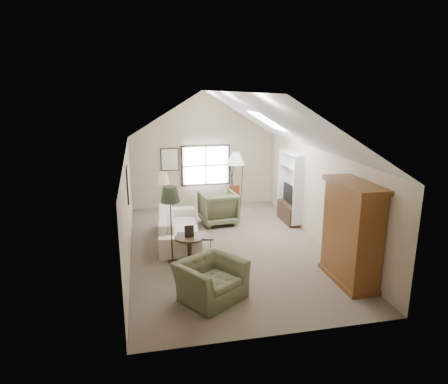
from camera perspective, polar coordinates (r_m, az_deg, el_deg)
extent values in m
cube|color=#6F5E4F|center=(10.68, 0.45, -7.82)|extent=(5.00, 8.00, 0.01)
cube|color=tan|center=(14.09, -3.04, 3.04)|extent=(5.00, 0.01, 2.50)
cube|color=tan|center=(6.66, 8.02, -10.69)|extent=(5.00, 0.01, 2.50)
cube|color=tan|center=(10.05, -13.60, -2.14)|extent=(0.01, 8.00, 2.50)
cube|color=tan|center=(11.06, 13.21, -0.58)|extent=(0.01, 8.00, 2.50)
cube|color=black|center=(14.03, -2.63, 3.83)|extent=(1.72, 0.08, 1.42)
cube|color=black|center=(10.22, -13.56, 1.03)|extent=(0.68, 0.04, 0.88)
cube|color=black|center=(13.85, -7.77, 4.62)|extent=(0.62, 0.04, 0.78)
cube|color=brown|center=(8.94, 17.76, -5.58)|extent=(0.60, 1.50, 2.20)
cube|color=white|center=(12.45, 9.43, 0.82)|extent=(0.32, 1.30, 2.10)
cube|color=#382316|center=(12.67, 9.19, -2.92)|extent=(0.34, 1.18, 0.60)
cube|color=black|center=(12.50, 9.31, -0.21)|extent=(0.05, 0.90, 0.55)
imported|color=silver|center=(11.06, -6.50, -4.89)|extent=(1.24, 2.80, 0.80)
imported|color=#5F6446|center=(8.11, -1.91, -12.44)|extent=(1.59, 1.55, 0.79)
imported|color=#676A4A|center=(12.32, -0.85, -2.26)|extent=(1.17, 1.19, 1.00)
cube|color=#3C2B18|center=(10.22, -4.16, -7.48)|extent=(1.02, 0.68, 0.48)
imported|color=#342115|center=(10.12, -4.19, -6.07)|extent=(0.26, 0.26, 0.06)
cylinder|color=#392917|center=(9.61, -4.93, -8.31)|extent=(0.73, 0.73, 0.69)
cube|color=brown|center=(13.25, 1.56, -1.19)|extent=(0.39, 0.39, 0.93)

